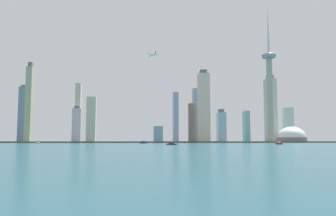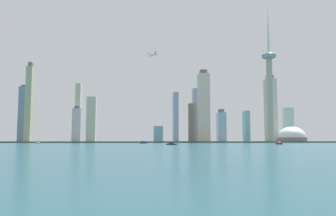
% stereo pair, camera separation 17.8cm
% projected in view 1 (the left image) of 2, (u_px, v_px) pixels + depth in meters
% --- Properties ---
extents(ground_plane, '(6000.00, 6000.00, 0.00)m').
position_uv_depth(ground_plane, '(220.00, 146.00, 372.72)').
color(ground_plane, '#1A4450').
extents(waterfront_pier, '(970.32, 51.41, 3.34)m').
position_uv_depth(waterfront_pier, '(174.00, 142.00, 793.32)').
color(waterfront_pier, '#4F5143').
rests_on(waterfront_pier, ground).
extents(observation_tower, '(35.59, 35.59, 344.60)m').
position_uv_depth(observation_tower, '(270.00, 80.00, 834.03)').
color(observation_tower, '#A1A38D').
rests_on(observation_tower, ground).
extents(stadium_dome, '(72.00, 72.00, 53.48)m').
position_uv_depth(stadium_dome, '(292.00, 138.00, 844.33)').
color(stadium_dome, slate).
rests_on(stadium_dome, ground).
extents(skyscraper_0, '(16.82, 27.22, 140.45)m').
position_uv_depth(skyscraper_0, '(196.00, 115.00, 883.59)').
color(skyscraper_0, gray).
rests_on(skyscraper_0, ground).
extents(skyscraper_1, '(20.94, 13.49, 88.77)m').
position_uv_depth(skyscraper_1, '(77.00, 125.00, 821.73)').
color(skyscraper_1, '#A8ABBB').
rests_on(skyscraper_1, ground).
extents(skyscraper_2, '(27.42, 26.90, 183.59)m').
position_uv_depth(skyscraper_2, '(271.00, 110.00, 926.07)').
color(skyscraper_2, '#B8BDB0').
rests_on(skyscraper_2, ground).
extents(skyscraper_3, '(25.31, 15.56, 94.61)m').
position_uv_depth(skyscraper_3, '(288.00, 125.00, 927.55)').
color(skyscraper_3, '#A2C1BC').
rests_on(skyscraper_3, ground).
extents(skyscraper_4, '(21.86, 15.88, 139.28)m').
position_uv_depth(skyscraper_4, '(23.00, 114.00, 817.05)').
color(skyscraper_4, '#6D88A7').
rests_on(skyscraper_4, ground).
extents(skyscraper_5, '(14.04, 17.57, 97.93)m').
position_uv_depth(skyscraper_5, '(192.00, 123.00, 850.65)').
color(skyscraper_5, '#71665A').
rests_on(skyscraper_5, ground).
extents(skyscraper_6, '(20.79, 19.58, 104.48)m').
position_uv_depth(skyscraper_6, '(91.00, 120.00, 771.32)').
color(skyscraper_6, '#BCBB9F').
rests_on(skyscraper_6, ground).
extents(skyscraper_7, '(19.78, 23.09, 80.28)m').
position_uv_depth(skyscraper_7, '(221.00, 127.00, 812.79)').
color(skyscraper_7, '#8EB2C5').
rests_on(skyscraper_7, ground).
extents(skyscraper_8, '(12.38, 23.89, 122.07)m').
position_uv_depth(skyscraper_8, '(175.00, 117.00, 822.33)').
color(skyscraper_8, '#899DC2').
rests_on(skyscraper_8, ground).
extents(skyscraper_9, '(12.99, 25.85, 148.82)m').
position_uv_depth(skyscraper_9, '(78.00, 113.00, 857.10)').
color(skyscraper_9, '#BAB49B').
rests_on(skyscraper_9, ground).
extents(skyscraper_10, '(24.22, 25.22, 42.80)m').
position_uv_depth(skyscraper_10, '(158.00, 134.00, 898.28)').
color(skyscraper_10, '#76A2B1').
rests_on(skyscraper_10, ground).
extents(skyscraper_11, '(26.38, 26.66, 177.14)m').
position_uv_depth(skyscraper_11, '(204.00, 107.00, 822.33)').
color(skyscraper_11, beige).
rests_on(skyscraper_11, ground).
extents(skyscraper_12, '(12.62, 25.81, 83.41)m').
position_uv_depth(skyscraper_12, '(246.00, 127.00, 901.80)').
color(skyscraper_12, '#75ADB6').
rests_on(skyscraper_12, ground).
extents(skyscraper_13, '(13.82, 25.43, 187.82)m').
position_uv_depth(skyscraper_13, '(29.00, 104.00, 788.12)').
color(skyscraper_13, '#9EA480').
rests_on(skyscraper_13, ground).
extents(boat_0, '(14.97, 15.79, 4.47)m').
position_uv_depth(boat_0, '(144.00, 143.00, 632.99)').
color(boat_0, navy).
rests_on(boat_0, ground).
extents(boat_3, '(13.28, 16.07, 9.49)m').
position_uv_depth(boat_3, '(171.00, 144.00, 458.82)').
color(boat_3, '#172439').
rests_on(boat_3, ground).
extents(boat_5, '(9.53, 4.18, 4.74)m').
position_uv_depth(boat_5, '(279.00, 143.00, 496.53)').
color(boat_5, '#A71F1B').
rests_on(boat_5, ground).
extents(boat_6, '(9.75, 9.24, 5.11)m').
position_uv_depth(boat_6, '(38.00, 143.00, 583.86)').
color(boat_6, beige).
rests_on(boat_6, ground).
extents(channel_buoy_0, '(1.57, 1.57, 2.12)m').
position_uv_depth(channel_buoy_0, '(93.00, 143.00, 536.51)').
color(channel_buoy_0, green).
rests_on(channel_buoy_0, ground).
extents(channel_buoy_1, '(1.60, 1.60, 1.58)m').
position_uv_depth(channel_buoy_1, '(321.00, 143.00, 596.11)').
color(channel_buoy_1, green).
rests_on(channel_buoy_1, ground).
extents(channel_buoy_2, '(1.30, 1.30, 1.51)m').
position_uv_depth(channel_buoy_2, '(178.00, 143.00, 686.67)').
color(channel_buoy_2, green).
rests_on(channel_buoy_2, ground).
extents(airplane, '(27.33, 27.98, 7.92)m').
position_uv_depth(airplane, '(152.00, 55.00, 727.13)').
color(airplane, silver).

